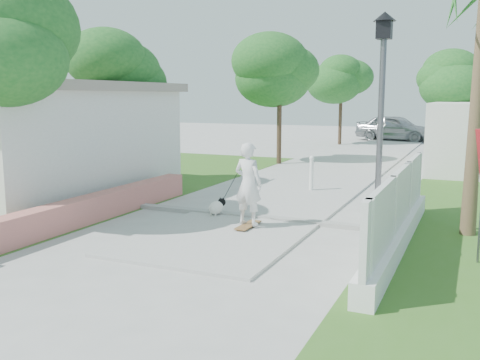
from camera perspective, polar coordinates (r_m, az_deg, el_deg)
The scene contains 15 objects.
ground at distance 7.59m, azimuth -16.69°, elevation -13.47°, with size 90.00×90.00×0.00m, color #B7B7B2.
path_strip at distance 25.85m, azimuth 13.48°, elevation 2.46°, with size 3.20×36.00×0.06m, color #B7B7B2.
curb at distance 12.51m, azimuth 1.48°, elevation -3.96°, with size 6.50×0.25×0.10m, color #999993.
grass_left at distance 17.89m, azimuth -17.09°, elevation -0.58°, with size 8.00×20.00×0.01m, color #3A6B21.
pink_wall at distance 12.15m, azimuth -17.70°, elevation -3.52°, with size 0.45×8.20×0.80m.
lattice_fence at distance 10.60m, azimuth 16.60°, elevation -3.97°, with size 0.35×7.00×1.50m.
street_lamp at distance 10.92m, azimuth 14.78°, elevation 6.45°, with size 0.44×0.44×4.44m.
bollard at distance 16.07m, azimuth 7.63°, elevation 0.78°, with size 0.14×0.14×1.09m.
tree_left_mid at distance 17.10m, azimuth -12.64°, elevation 10.92°, with size 3.20×3.20×4.85m.
tree_path_left at distance 22.60m, azimuth 4.30°, elevation 11.41°, with size 3.40×3.40×5.23m.
tree_path_right at distance 25.30m, azimuth 21.05°, elevation 9.84°, with size 3.00×3.00×4.79m.
tree_path_far at distance 32.14m, azimuth 10.79°, elevation 10.55°, with size 3.20×3.20×5.17m.
skateboarder at distance 11.86m, azimuth -0.45°, elevation -0.70°, with size 1.52×1.50×1.88m.
dog at distance 12.72m, azimuth -2.47°, elevation -2.87°, with size 0.37×0.65×0.45m.
parked_car at distance 35.59m, azimuth 16.24°, elevation 5.37°, with size 1.97×4.89×1.67m, color #A8ABB0.
Camera 1 is at (4.67, -5.27, 2.85)m, focal length 40.00 mm.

